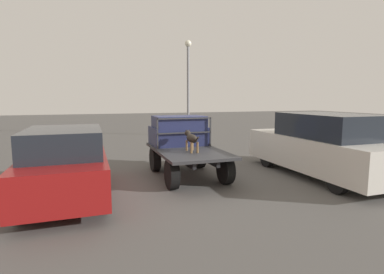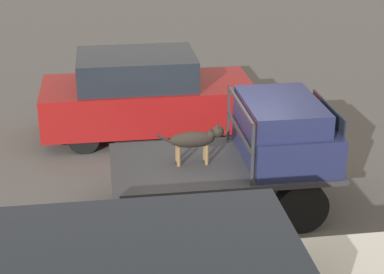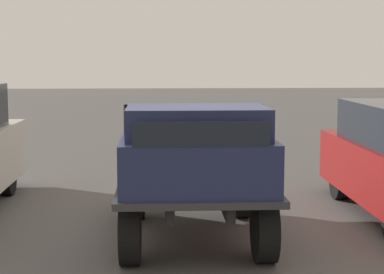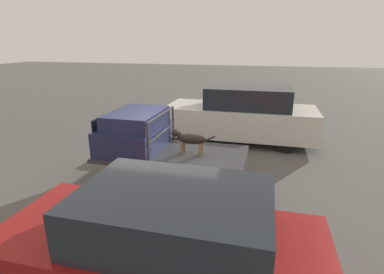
{
  "view_description": "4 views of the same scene",
  "coord_description": "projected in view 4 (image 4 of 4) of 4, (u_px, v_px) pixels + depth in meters",
  "views": [
    {
      "loc": [
        -8.5,
        2.77,
        2.38
      ],
      "look_at": [
        -0.46,
        0.01,
        1.29
      ],
      "focal_mm": 28.0,
      "sensor_mm": 36.0,
      "label": 1
    },
    {
      "loc": [
        -1.75,
        -8.86,
        5.04
      ],
      "look_at": [
        -0.46,
        0.01,
        1.29
      ],
      "focal_mm": 60.0,
      "sensor_mm": 36.0,
      "label": 2
    },
    {
      "loc": [
        8.26,
        -0.44,
        2.39
      ],
      "look_at": [
        -0.46,
        0.01,
        1.29
      ],
      "focal_mm": 60.0,
      "sensor_mm": 36.0,
      "label": 3
    },
    {
      "loc": [
        -2.08,
        6.37,
        3.37
      ],
      "look_at": [
        -0.46,
        0.01,
        1.29
      ],
      "focal_mm": 28.0,
      "sensor_mm": 36.0,
      "label": 4
    }
  ],
  "objects": [
    {
      "name": "ground_plane",
      "position": [
        174.0,
        185.0,
        7.39
      ],
      "size": [
        80.0,
        80.0,
        0.0
      ],
      "primitive_type": "plane",
      "color": "#514F4C"
    },
    {
      "name": "flatbed_truck",
      "position": [
        173.0,
        162.0,
        7.21
      ],
      "size": [
        3.43,
        1.88,
        0.86
      ],
      "color": "black",
      "rests_on": "ground"
    },
    {
      "name": "truck_cab",
      "position": [
        135.0,
        131.0,
        7.22
      ],
      "size": [
        1.33,
        1.76,
        0.95
      ],
      "color": "#1E2347",
      "rests_on": "flatbed_truck"
    },
    {
      "name": "truck_headboard",
      "position": [
        162.0,
        127.0,
        7.01
      ],
      "size": [
        0.04,
        1.76,
        0.93
      ],
      "color": "#2D2D30",
      "rests_on": "flatbed_truck"
    },
    {
      "name": "dog",
      "position": [
        189.0,
        139.0,
        6.91
      ],
      "size": [
        1.07,
        0.24,
        0.62
      ],
      "rotation": [
        0.0,
        0.0,
        -0.16
      ],
      "color": "brown",
      "rests_on": "flatbed_truck"
    },
    {
      "name": "parked_sedan",
      "position": [
        164.0,
        249.0,
        3.82
      ],
      "size": [
        4.19,
        1.81,
        1.7
      ],
      "rotation": [
        0.0,
        0.0,
        0.1
      ],
      "color": "black",
      "rests_on": "ground"
    },
    {
      "name": "parked_pickup_far",
      "position": [
        242.0,
        115.0,
        10.44
      ],
      "size": [
        5.11,
        2.0,
        1.94
      ],
      "rotation": [
        0.0,
        0.0,
        0.15
      ],
      "color": "black",
      "rests_on": "ground"
    }
  ]
}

